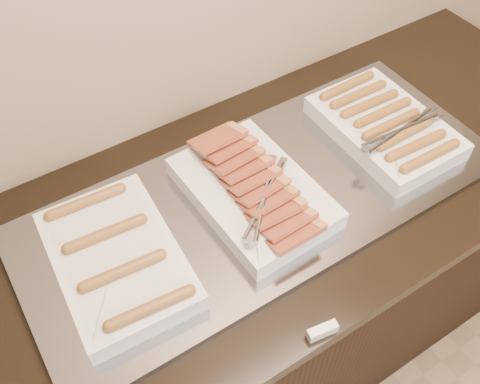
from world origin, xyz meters
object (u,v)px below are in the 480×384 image
at_px(warming_tray, 264,196).
at_px(dish_left, 117,259).
at_px(dish_right, 385,126).
at_px(dish_center, 254,191).
at_px(counter, 258,289).

height_order(warming_tray, dish_left, dish_left).
relative_size(dish_left, dish_right, 1.04).
xyz_separation_m(dish_left, dish_right, (0.77, -0.00, 0.00)).
xyz_separation_m(warming_tray, dish_center, (-0.03, -0.00, 0.04)).
relative_size(counter, dish_center, 5.06).
relative_size(dish_center, dish_right, 1.07).
distance_m(warming_tray, dish_right, 0.39).
height_order(dish_left, dish_right, dish_right).
xyz_separation_m(dish_center, dish_right, (0.42, -0.00, -0.00)).
bearing_deg(dish_right, warming_tray, 179.85).
height_order(counter, dish_center, dish_center).
xyz_separation_m(counter, warming_tray, (0.00, 0.00, 0.46)).
distance_m(dish_center, dish_right, 0.42).
bearing_deg(warming_tray, counter, 180.00).
relative_size(warming_tray, dish_right, 3.16).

